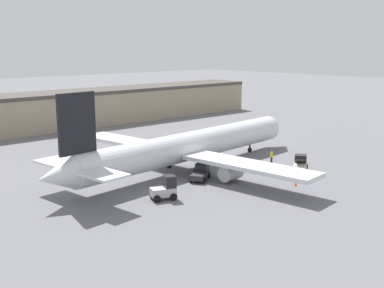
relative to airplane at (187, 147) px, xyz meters
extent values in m
plane|color=slate|center=(1.04, 0.11, -3.15)|extent=(400.00, 400.00, 0.00)
cube|color=gray|center=(10.41, 42.49, 0.13)|extent=(84.18, 10.44, 6.55)
cube|color=#47423D|center=(10.41, 42.49, 3.76)|extent=(84.18, 10.65, 0.70)
cylinder|color=silver|center=(1.04, 0.11, 0.05)|extent=(37.96, 7.75, 3.79)
cone|color=silver|center=(21.33, 2.26, 0.05)|extent=(3.41, 4.02, 3.72)
cone|color=silver|center=(-19.82, -2.10, 0.05)|extent=(4.53, 4.02, 3.60)
cube|color=silver|center=(-1.96, 10.44, -0.62)|extent=(6.05, 17.74, 0.50)
cube|color=silver|center=(0.27, -10.62, -0.62)|extent=(6.05, 17.74, 0.50)
cylinder|color=#B7B7BC|center=(-1.68, 7.85, -1.95)|extent=(3.05, 2.16, 1.86)
cylinder|color=#B7B7BC|center=(0.00, -8.03, -1.95)|extent=(3.05, 2.16, 1.86)
cube|color=black|center=(-16.99, -1.80, 5.19)|extent=(4.56, 0.84, 6.49)
cube|color=silver|center=(-17.43, 2.35, 0.42)|extent=(3.87, 4.89, 0.24)
cube|color=silver|center=(-16.55, -5.95, 0.42)|extent=(3.87, 4.89, 0.24)
cylinder|color=#38383D|center=(14.56, 1.54, -2.50)|extent=(0.28, 0.28, 1.29)
cylinder|color=black|center=(14.56, 1.54, -2.80)|extent=(0.73, 0.42, 0.70)
cylinder|color=#38383D|center=(-0.58, -2.54, -2.50)|extent=(0.28, 0.28, 1.29)
cylinder|color=black|center=(-0.58, -2.54, -2.70)|extent=(0.93, 0.44, 0.90)
cylinder|color=#38383D|center=(-1.10, 2.36, -2.50)|extent=(0.28, 0.28, 1.29)
cylinder|color=black|center=(-1.10, 2.36, -2.70)|extent=(0.93, 0.44, 0.90)
cylinder|color=#1E2338|center=(11.48, -5.16, -2.73)|extent=(0.28, 0.28, 0.84)
cylinder|color=yellow|center=(11.48, -5.16, -1.97)|extent=(0.39, 0.39, 0.67)
sphere|color=tan|center=(11.48, -5.16, -1.52)|extent=(0.25, 0.25, 0.25)
cube|color=#B2B2B7|center=(-10.33, -7.72, -2.28)|extent=(3.00, 2.36, 0.91)
cube|color=black|center=(-9.64, -7.99, -1.18)|extent=(1.57, 1.68, 1.30)
cylinder|color=black|center=(-9.74, -8.76, -2.74)|extent=(0.86, 0.56, 0.81)
cylinder|color=black|center=(-9.19, -7.37, -2.74)|extent=(0.86, 0.56, 0.81)
cylinder|color=black|center=(-11.46, -8.07, -2.74)|extent=(0.86, 0.56, 0.81)
cylinder|color=black|center=(-10.91, -6.69, -2.74)|extent=(0.86, 0.56, 0.81)
cube|color=beige|center=(10.62, -10.60, -2.45)|extent=(3.78, 3.24, 0.68)
cube|color=black|center=(11.43, -10.09, -1.63)|extent=(2.07, 2.08, 0.97)
cube|color=#333333|center=(10.10, -10.93, -1.51)|extent=(2.42, 2.12, 0.81)
cylinder|color=black|center=(12.08, -10.67, -2.78)|extent=(0.76, 0.62, 0.72)
cylinder|color=black|center=(11.18, -9.25, -2.78)|extent=(0.76, 0.62, 0.72)
cylinder|color=black|center=(10.06, -11.94, -2.78)|extent=(0.76, 0.62, 0.72)
cylinder|color=black|center=(9.16, -10.53, -2.78)|extent=(0.76, 0.62, 0.72)
cube|color=#2D2D33|center=(-2.19, -4.89, -2.48)|extent=(3.86, 3.23, 0.65)
cube|color=black|center=(-1.34, -4.37, -1.69)|extent=(2.09, 2.05, 0.93)
cylinder|color=black|center=(-0.71, -4.92, -2.80)|extent=(0.73, 0.60, 0.69)
cylinder|color=black|center=(-1.55, -3.55, -2.80)|extent=(0.73, 0.60, 0.69)
cylinder|color=black|center=(-2.82, -6.23, -2.80)|extent=(0.73, 0.60, 0.69)
cylinder|color=black|center=(-3.67, -4.85, -2.80)|extent=(0.73, 0.60, 0.69)
cone|color=#EF590F|center=(4.58, -14.28, -2.87)|extent=(0.36, 0.36, 0.55)
camera|label=1|loc=(-41.51, -46.50, 13.12)|focal=45.00mm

